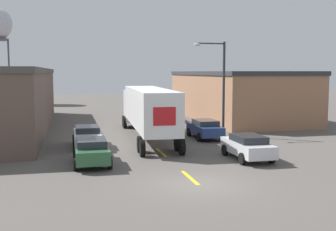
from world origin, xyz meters
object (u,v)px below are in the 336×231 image
at_px(parked_car_right_mid, 205,128).
at_px(parked_car_left_far, 87,136).
at_px(semi_truck, 147,108).
at_px(street_lamp, 220,81).
at_px(parked_car_left_near, 92,151).
at_px(parked_car_right_far, 169,113).
at_px(parked_car_right_near, 248,146).

bearing_deg(parked_car_right_mid, parked_car_left_far, -169.11).
xyz_separation_m(semi_truck, parked_car_left_far, (-4.67, -3.03, -1.59)).
bearing_deg(street_lamp, semi_truck, 175.80).
height_order(parked_car_left_near, street_lamp, street_lamp).
relative_size(parked_car_right_far, street_lamp, 0.58).
bearing_deg(parked_car_left_near, parked_car_right_near, -4.15).
relative_size(parked_car_right_mid, street_lamp, 0.58).
xyz_separation_m(parked_car_right_mid, parked_car_left_near, (-8.99, -7.35, 0.00)).
relative_size(semi_truck, parked_car_left_near, 3.77).
xyz_separation_m(parked_car_left_near, street_lamp, (10.49, 8.22, 3.60)).
relative_size(parked_car_left_far, parked_car_left_near, 1.00).
height_order(parked_car_right_mid, street_lamp, street_lamp).
bearing_deg(parked_car_right_far, parked_car_right_mid, -90.00).
bearing_deg(parked_car_right_far, semi_truck, -111.59).
xyz_separation_m(semi_truck, parked_car_right_near, (4.32, -9.30, -1.59)).
bearing_deg(parked_car_right_near, street_lamp, 80.40).
bearing_deg(parked_car_left_near, parked_car_left_far, 90.00).
xyz_separation_m(parked_car_right_near, parked_car_right_mid, (0.00, 8.00, 0.00)).
distance_m(parked_car_left_far, street_lamp, 11.39).
bearing_deg(semi_truck, street_lamp, -1.45).
bearing_deg(parked_car_left_far, semi_truck, 32.93).
bearing_deg(parked_car_right_near, parked_car_right_far, 90.00).
xyz_separation_m(parked_car_right_near, parked_car_right_far, (0.00, 20.21, 0.00)).
relative_size(parked_car_right_near, parked_car_right_far, 1.00).
bearing_deg(parked_car_right_far, parked_car_right_near, -90.00).
distance_m(parked_car_left_near, street_lamp, 13.81).
xyz_separation_m(semi_truck, parked_car_right_far, (4.32, 10.91, -1.59)).
bearing_deg(parked_car_right_far, parked_car_left_near, -114.69).
bearing_deg(street_lamp, parked_car_right_near, -99.60).
distance_m(parked_car_right_far, street_lamp, 11.99).
height_order(parked_car_right_near, parked_car_right_mid, same).
relative_size(parked_car_right_near, parked_car_left_near, 1.00).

